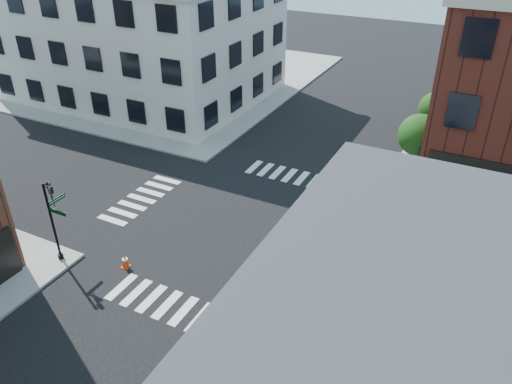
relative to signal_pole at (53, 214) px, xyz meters
The scene contains 8 objects.
ground 9.90m from the signal_pole, 44.81° to the left, with size 120.00×120.00×0.00m, color black.
sidewalk_nw 31.27m from the signal_pole, 117.29° to the left, with size 30.00×30.00×0.15m, color gray.
building_nw 25.92m from the signal_pole, 118.43° to the left, with size 22.00×16.00×11.00m, color silver.
tree_near 21.94m from the signal_pole, 49.38° to the left, with size 2.69×2.69×4.49m.
tree_far 26.78m from the signal_pole, 57.77° to the left, with size 2.43×2.43×4.07m.
signal_pole is the anchor object (origin of this frame).
box_truck 18.69m from the signal_pole, ahead, with size 8.31×3.31×3.68m.
traffic_cone 4.20m from the signal_pole, 16.83° to the left, with size 0.46×0.46×0.75m.
Camera 1 is at (11.45, -20.41, 16.19)m, focal length 35.00 mm.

